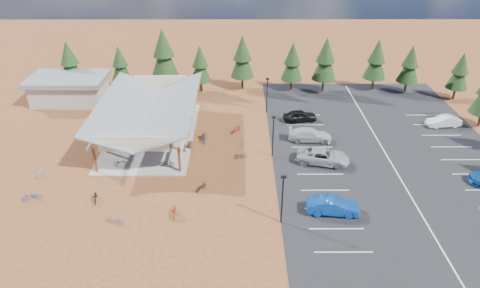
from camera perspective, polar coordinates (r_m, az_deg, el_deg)
ground at (r=48.57m, az=-1.44°, el=-2.81°), size 140.00×140.00×0.00m
asphalt_lot at (r=53.98m, az=18.67°, el=-0.92°), size 27.00×44.00×0.04m
concrete_pad at (r=55.71m, az=-11.63°, el=1.12°), size 10.60×18.60×0.10m
bike_pavilion at (r=54.06m, az=-12.03°, el=4.65°), size 11.65×19.40×4.97m
outbuilding at (r=68.49m, az=-21.80°, el=6.87°), size 11.00×7.00×3.90m
lamp_post_0 at (r=38.80m, az=5.67°, el=-6.93°), size 0.50×0.25×5.14m
lamp_post_1 at (r=48.95m, az=4.43°, el=1.41°), size 0.50×0.25×5.14m
lamp_post_2 at (r=59.78m, az=3.63°, el=6.81°), size 0.50×0.25×5.14m
trash_bin_0 at (r=51.90m, az=-6.67°, el=-0.16°), size 0.60×0.60×0.90m
trash_bin_1 at (r=53.78m, az=-4.73°, el=1.07°), size 0.60×0.60×0.90m
pine_0 at (r=71.01m, az=-21.80°, el=10.18°), size 3.49×3.49×8.13m
pine_1 at (r=69.62m, az=-15.71°, el=10.28°), size 3.05×3.05×7.11m
pine_2 at (r=67.89m, az=-10.16°, el=11.87°), size 4.18×4.18×9.73m
pine_3 at (r=66.71m, az=-5.34°, el=10.57°), size 3.16×3.16×7.36m
pine_4 at (r=67.26m, az=0.32°, el=11.54°), size 3.69×3.69×8.60m
pine_5 at (r=67.28m, az=7.00°, el=10.87°), size 3.33×3.33×7.77m
pine_6 at (r=67.34m, az=11.32°, el=11.05°), size 3.73×3.73×8.69m
pine_7 at (r=70.25m, az=17.74°, el=10.69°), size 3.49×3.49×8.13m
pine_8 at (r=70.84m, az=21.74°, el=9.89°), size 3.28×3.28×7.63m
pine_13 at (r=71.50m, az=27.29°, el=8.66°), size 3.11×3.11×7.25m
bike_0 at (r=49.92m, az=-15.69°, el=-2.38°), size 1.58×0.69×0.80m
bike_1 at (r=53.43m, az=-15.67°, el=0.02°), size 1.86×1.08×1.08m
bike_2 at (r=57.18m, az=-13.36°, el=2.28°), size 1.84×0.73×0.95m
bike_3 at (r=62.02m, az=-11.96°, el=4.69°), size 1.78×1.02×1.03m
bike_4 at (r=48.56m, az=-9.75°, el=-2.51°), size 1.78×0.74×0.91m
bike_5 at (r=54.47m, az=-10.58°, el=1.25°), size 1.84×0.74×1.08m
bike_6 at (r=57.44m, az=-8.23°, el=2.96°), size 1.91×0.80×0.98m
bike_7 at (r=61.93m, az=-8.68°, el=4.93°), size 1.63×0.85×0.94m
bike_8 at (r=45.10m, az=-18.73°, el=-6.68°), size 1.06×1.93×0.96m
bike_9 at (r=51.05m, az=-25.01°, el=-3.55°), size 1.15×1.53×0.92m
bike_10 at (r=47.56m, az=-26.05°, el=-6.29°), size 1.96×1.30×0.97m
bike_11 at (r=41.26m, az=-8.75°, el=-8.85°), size 0.62×1.89×1.12m
bike_12 at (r=44.40m, az=-5.23°, el=-5.74°), size 1.40×1.58×0.83m
bike_13 at (r=41.63m, az=-16.41°, el=-9.58°), size 1.76×0.80×1.02m
bike_14 at (r=53.15m, az=-4.91°, el=0.70°), size 1.07×1.82×0.91m
bike_15 at (r=55.08m, az=-0.56°, el=1.98°), size 1.55×1.55×1.03m
bike_16 at (r=49.50m, az=0.01°, el=-1.56°), size 1.67×0.96×0.83m
car_1 at (r=41.89m, az=12.29°, el=-8.07°), size 5.10×2.19×1.63m
car_2 at (r=49.40m, az=11.03°, el=-1.62°), size 6.36×3.87×1.65m
car_3 at (r=53.79m, az=9.34°, el=1.20°), size 5.50×2.63×1.55m
car_4 at (r=58.59m, az=7.99°, el=3.76°), size 4.70×2.52×1.52m
car_9 at (r=62.69m, az=25.51°, el=2.76°), size 4.56×2.01×1.45m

